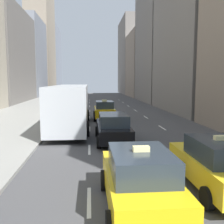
# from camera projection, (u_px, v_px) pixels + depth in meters

# --- Properties ---
(sidewalk_left) EXTENTS (8.00, 66.00, 0.15)m
(sidewalk_left) POSITION_uv_depth(u_px,v_px,m) (21.00, 116.00, 26.07)
(sidewalk_left) COLOR gray
(sidewalk_left) RESTS_ON ground
(lane_markings) EXTENTS (5.72, 56.00, 0.01)m
(lane_markings) POSITION_uv_depth(u_px,v_px,m) (122.00, 122.00, 22.93)
(lane_markings) COLOR white
(lane_markings) RESTS_ON ground
(building_row_left) EXTENTS (6.00, 103.84, 37.09)m
(building_row_left) POSITION_uv_depth(u_px,v_px,m) (13.00, 19.00, 47.52)
(building_row_left) COLOR #A89E89
(building_row_left) RESTS_ON ground
(building_row_right) EXTENTS (6.00, 86.91, 35.13)m
(building_row_right) POSITION_uv_depth(u_px,v_px,m) (165.00, 26.00, 41.93)
(building_row_right) COLOR slate
(building_row_right) RESTS_ON ground
(taxi_lead) EXTENTS (2.02, 4.40, 1.87)m
(taxi_lead) POSITION_uv_depth(u_px,v_px,m) (104.00, 110.00, 24.60)
(taxi_lead) COLOR yellow
(taxi_lead) RESTS_ON ground
(taxi_second) EXTENTS (2.02, 4.40, 1.87)m
(taxi_second) POSITION_uv_depth(u_px,v_px,m) (217.00, 164.00, 8.60)
(taxi_second) COLOR yellow
(taxi_second) RESTS_ON ground
(taxi_third) EXTENTS (2.02, 4.40, 1.87)m
(taxi_third) POSITION_uv_depth(u_px,v_px,m) (139.00, 179.00, 7.25)
(taxi_third) COLOR yellow
(taxi_third) RESTS_ON ground
(sedan_black_near) EXTENTS (2.02, 4.94, 1.70)m
(sedan_black_near) POSITION_uv_depth(u_px,v_px,m) (113.00, 128.00, 15.42)
(sedan_black_near) COLOR black
(sedan_black_near) RESTS_ON ground
(city_bus) EXTENTS (2.80, 11.61, 3.25)m
(city_bus) POSITION_uv_depth(u_px,v_px,m) (71.00, 105.00, 20.03)
(city_bus) COLOR #B7BCC1
(city_bus) RESTS_ON ground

